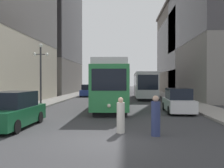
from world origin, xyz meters
TOP-DOWN VIEW (x-y plane):
  - ground_plane at (0.00, 0.00)m, footprint 200.00×200.00m
  - sidewalk_left at (-7.43, 40.00)m, footprint 2.63×120.00m
  - sidewalk_right at (7.43, 40.00)m, footprint 2.63×120.00m
  - streetcar at (-0.21, 12.32)m, footprint 2.73×12.89m
  - transit_bus at (3.53, 24.39)m, footprint 2.74×11.93m
  - parked_car_left_near at (-4.81, 2.64)m, footprint 1.96×4.70m
  - parked_car_left_mid at (-4.81, 28.06)m, footprint 1.89×4.35m
  - parked_car_right_far at (4.81, 9.04)m, footprint 1.99×4.62m
  - pedestrian_crossing_near at (0.66, 1.58)m, footprint 0.36×0.36m
  - pedestrian_crossing_far at (2.17, 1.05)m, footprint 0.39×0.39m
  - lamp_post_left_near at (-6.71, 12.32)m, footprint 1.41×0.36m
  - building_left_corner at (-15.19, 36.76)m, footprint 13.51×18.80m
  - building_right_midblock at (13.86, 40.45)m, footprint 10.84×22.40m

SIDE VIEW (x-z plane):
  - ground_plane at x=0.00m, z-range 0.00..0.00m
  - sidewalk_left at x=-7.43m, z-range 0.00..0.15m
  - sidewalk_right at x=7.43m, z-range 0.00..0.15m
  - pedestrian_crossing_near at x=0.66m, z-range -0.06..1.57m
  - pedestrian_crossing_far at x=2.17m, z-range -0.06..1.68m
  - parked_car_left_mid at x=-4.81m, z-range -0.07..1.75m
  - parked_car_right_far at x=4.81m, z-range -0.07..1.75m
  - parked_car_left_near at x=-4.81m, z-range -0.07..1.75m
  - transit_bus at x=3.53m, z-range 0.22..3.67m
  - streetcar at x=-0.21m, z-range 0.16..4.05m
  - lamp_post_left_near at x=-6.71m, z-range 1.02..6.59m
  - building_right_midblock at x=13.86m, z-range 0.23..17.50m
  - building_left_corner at x=-15.19m, z-range 0.36..24.71m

